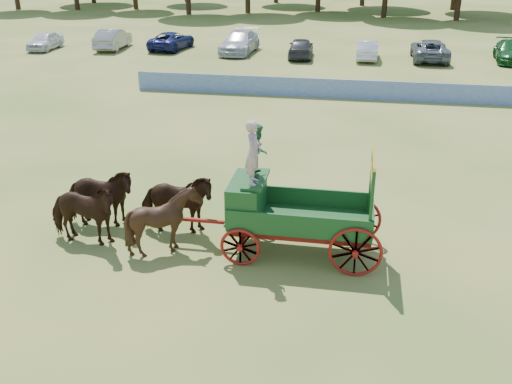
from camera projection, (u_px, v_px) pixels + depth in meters
The scene contains 8 objects.
ground at pixel (404, 278), 14.69m from camera, with size 160.00×160.00×0.00m, color #A4894A.
horse_lead_left at pixel (82, 214), 15.99m from camera, with size 1.02×2.24×1.89m, color #331C0E.
horse_lead_right at pixel (99, 198), 16.98m from camera, with size 1.02×2.24×1.89m, color #331C0E.
horse_wheel_left at pixel (164, 220), 15.60m from camera, with size 1.53×1.72×1.89m, color #331C0E.
horse_wheel_right at pixel (176, 204), 16.59m from camera, with size 1.02×2.24×1.89m, color #331C0E.
farm_dray at pixel (275, 198), 15.36m from camera, with size 5.99×2.00×3.85m.
sponsor_banner at pixel (367, 90), 30.83m from camera, with size 26.00×0.08×1.05m, color navy.
parked_cars at pixel (279, 45), 42.72m from camera, with size 37.16×6.49×1.61m.
Camera 1 is at (-1.57, -13.00, 7.99)m, focal length 40.00 mm.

